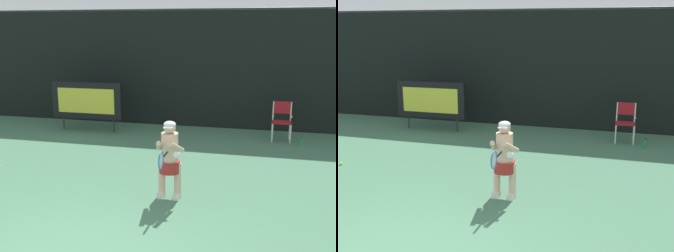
% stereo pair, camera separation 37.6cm
% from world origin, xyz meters
% --- Properties ---
extents(backdrop_screen, '(18.00, 0.12, 3.66)m').
position_xyz_m(backdrop_screen, '(0.00, 8.50, 1.81)').
color(backdrop_screen, black).
rests_on(backdrop_screen, ground).
extents(scoreboard, '(2.20, 0.21, 1.50)m').
position_xyz_m(scoreboard, '(-2.75, 7.13, 0.95)').
color(scoreboard, black).
rests_on(scoreboard, ground).
extents(umpire_chair, '(0.52, 0.44, 1.08)m').
position_xyz_m(umpire_chair, '(2.96, 7.39, 0.62)').
color(umpire_chair, white).
rests_on(umpire_chair, ground).
extents(water_bottle, '(0.07, 0.07, 0.27)m').
position_xyz_m(water_bottle, '(3.47, 6.88, 0.12)').
color(water_bottle, '#239151').
rests_on(water_bottle, ground).
extents(tennis_player, '(0.54, 0.61, 1.44)m').
position_xyz_m(tennis_player, '(0.79, 2.92, 0.78)').
color(tennis_player, white).
rests_on(tennis_player, ground).
extents(tennis_racket, '(0.03, 0.60, 0.31)m').
position_xyz_m(tennis_racket, '(0.78, 2.33, 0.91)').
color(tennis_racket, black).
extents(tennis_ball_loose, '(0.07, 0.07, 0.07)m').
position_xyz_m(tennis_ball_loose, '(-3.32, 3.57, 0.03)').
color(tennis_ball_loose, '#CCDB3D').
rests_on(tennis_ball_loose, ground).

